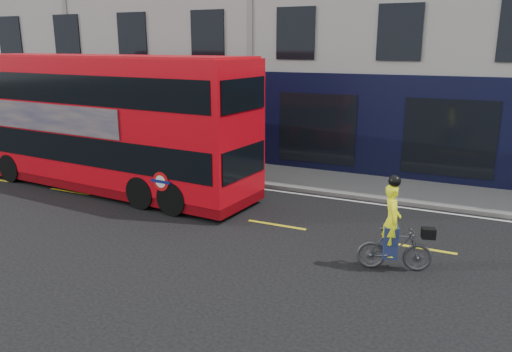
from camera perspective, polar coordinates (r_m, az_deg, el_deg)
The scene contains 7 objects.
ground at distance 15.30m, azimuth -13.89°, elevation -5.00°, with size 120.00×120.00×0.00m, color black.
pavement at distance 20.49m, azimuth -2.48°, elevation 0.62°, with size 60.00×3.00×0.12m, color slate.
kerb at distance 19.21m, azimuth -4.55°, elevation -0.36°, with size 60.00×0.12×0.13m, color slate.
road_edge_line at distance 18.98m, azimuth -5.00°, elevation -0.75°, with size 58.00×0.10×0.01m, color silver.
lane_dashes at distance 16.42m, azimuth -10.62°, elevation -3.43°, with size 58.00×0.12×0.01m, color yellow, non-canonical shape.
bus at distance 18.52m, azimuth -16.98°, elevation 5.93°, with size 11.89×3.61×4.73m.
cyclist at distance 11.92m, azimuth 15.47°, elevation -6.93°, with size 1.77×0.94×2.27m.
Camera 1 is at (9.27, -11.08, 5.05)m, focal length 35.00 mm.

